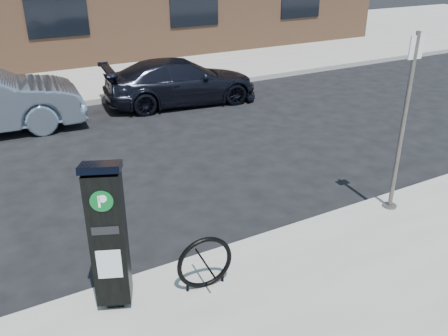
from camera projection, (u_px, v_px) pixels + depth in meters
ground at (254, 247)px, 6.84m from camera, size 120.00×120.00×0.00m
sidewalk_far at (53, 61)px, 17.87m from camera, size 60.00×12.00×0.15m
curb_near at (254, 243)px, 6.79m from camera, size 60.00×0.12×0.16m
curb_far at (97, 101)px, 13.14m from camera, size 60.00×0.12×0.16m
parking_kiosk at (108, 235)px, 5.15m from camera, size 0.53×0.50×1.82m
sign_pole at (403, 127)px, 7.03m from camera, size 0.24×0.22×2.74m
bike_rack at (205, 263)px, 5.67m from camera, size 0.70×0.13×0.70m
car_dark at (181, 81)px, 13.00m from camera, size 4.40×2.24×1.22m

